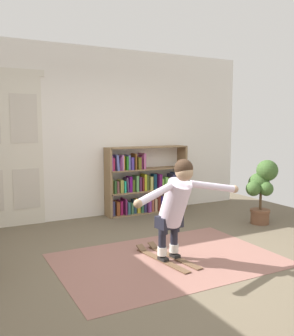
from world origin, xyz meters
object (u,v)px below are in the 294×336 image
at_px(skis_pair, 166,257).
at_px(person_skier, 176,202).
at_px(bookshelf, 144,185).
at_px(potted_plant, 261,186).

relative_size(skis_pair, person_skier, 0.66).
bearing_deg(bookshelf, skis_pair, -110.60).
distance_m(bookshelf, skis_pair, 2.40).
height_order(skis_pair, person_skier, person_skier).
bearing_deg(skis_pair, person_skier, -82.16).
bearing_deg(skis_pair, bookshelf, 69.40).
bearing_deg(person_skier, bookshelf, 71.29).
bearing_deg(bookshelf, potted_plant, -47.99).
height_order(bookshelf, potted_plant, bookshelf).
relative_size(bookshelf, skis_pair, 1.59).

